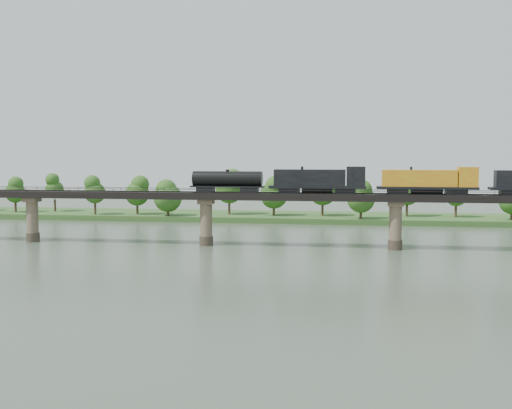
# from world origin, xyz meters

# --- Properties ---
(ground) EXTENTS (400.00, 400.00, 0.00)m
(ground) POSITION_xyz_m (0.00, 0.00, 0.00)
(ground) COLOR #394637
(ground) RESTS_ON ground
(far_bank) EXTENTS (300.00, 24.00, 1.60)m
(far_bank) POSITION_xyz_m (0.00, 85.00, 0.80)
(far_bank) COLOR #2C5220
(far_bank) RESTS_ON ground
(bridge) EXTENTS (236.00, 30.00, 11.50)m
(bridge) POSITION_xyz_m (0.00, 30.00, 5.46)
(bridge) COLOR #473A2D
(bridge) RESTS_ON ground
(bridge_superstructure) EXTENTS (220.00, 4.90, 0.75)m
(bridge_superstructure) POSITION_xyz_m (0.00, 30.00, 11.79)
(bridge_superstructure) COLOR black
(bridge_superstructure) RESTS_ON bridge
(far_treeline) EXTENTS (289.06, 17.54, 13.60)m
(far_treeline) POSITION_xyz_m (-8.21, 80.52, 8.83)
(far_treeline) COLOR #382619
(far_treeline) RESTS_ON far_bank
(freight_train) EXTENTS (81.80, 3.19, 5.63)m
(freight_train) POSITION_xyz_m (38.89, 30.00, 14.19)
(freight_train) COLOR black
(freight_train) RESTS_ON bridge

